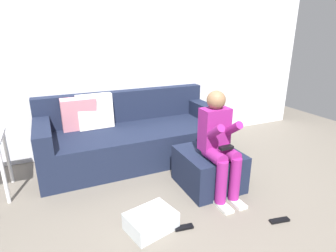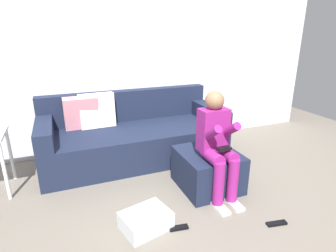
% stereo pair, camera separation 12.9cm
% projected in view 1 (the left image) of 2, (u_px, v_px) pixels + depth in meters
% --- Properties ---
extents(ground_plane, '(7.57, 7.57, 0.00)m').
position_uv_depth(ground_plane, '(223.00, 232.00, 2.35)').
color(ground_plane, '#6B6359').
extents(wall_back, '(5.83, 0.10, 2.76)m').
position_uv_depth(wall_back, '(137.00, 51.00, 3.81)').
color(wall_back, silver).
rests_on(wall_back, ground_plane).
extents(couch_sectional, '(2.34, 0.96, 0.88)m').
position_uv_depth(couch_sectional, '(131.00, 136.00, 3.65)').
color(couch_sectional, '#192138').
rests_on(couch_sectional, ground_plane).
extents(ottoman, '(0.60, 0.64, 0.41)m').
position_uv_depth(ottoman, '(209.00, 169.00, 3.01)').
color(ottoman, '#192138').
rests_on(ottoman, ground_plane).
extents(person_seated, '(0.29, 0.55, 1.09)m').
position_uv_depth(person_seated, '(219.00, 142.00, 2.73)').
color(person_seated, '#8C1E72').
rests_on(person_seated, ground_plane).
extents(storage_bin, '(0.46, 0.39, 0.16)m').
position_uv_depth(storage_bin, '(151.00, 221.00, 2.38)').
color(storage_bin, silver).
rests_on(storage_bin, ground_plane).
extents(remote_near_ottoman, '(0.19, 0.08, 0.02)m').
position_uv_depth(remote_near_ottoman, '(279.00, 220.00, 2.49)').
color(remote_near_ottoman, black).
rests_on(remote_near_ottoman, ground_plane).
extents(remote_by_storage_bin, '(0.17, 0.08, 0.02)m').
position_uv_depth(remote_by_storage_bin, '(184.00, 227.00, 2.40)').
color(remote_by_storage_bin, black).
rests_on(remote_by_storage_bin, ground_plane).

